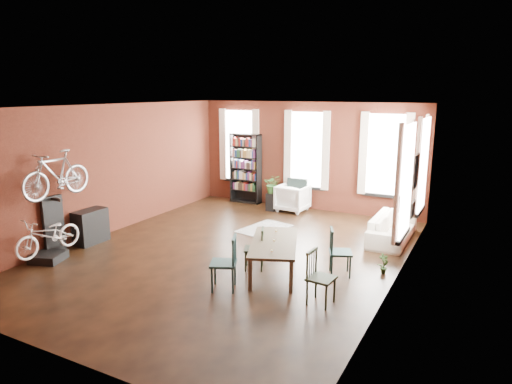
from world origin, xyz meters
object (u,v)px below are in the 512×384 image
Objects in this scene: dining_chair_c at (321,278)px; cream_sofa at (392,224)px; dining_chair_a at (223,263)px; console_table at (91,226)px; dining_chair_b at (254,249)px; plant_stand at (271,202)px; bookshelf at (246,168)px; dining_table at (274,257)px; bicycle_floor at (47,219)px; bike_trainer at (48,257)px; white_armchair at (293,197)px; dining_chair_d at (340,252)px.

dining_chair_c is 0.44× the size of cream_sofa.
console_table is at bearing -124.10° from dining_chair_a.
console_table is (-4.15, -0.37, -0.02)m from dining_chair_b.
bookshelf is at bearing 154.58° from plant_stand.
bookshelf reaches higher than console_table.
bookshelf reaches higher than dining_table.
bookshelf is at bearing 102.79° from dining_table.
bicycle_floor is at bearing -106.65° from dining_chair_a.
dining_chair_c reaches higher than dining_chair_b.
console_table is at bearing 119.33° from cream_sofa.
dining_chair_b is at bearing 146.40° from cream_sofa.
dining_chair_b is 0.92× the size of dining_chair_c.
bicycle_floor reaches higher than console_table.
bookshelf reaches higher than bike_trainer.
dining_chair_c is at bearing 174.76° from cream_sofa.
white_armchair reaches higher than plant_stand.
plant_stand is (-1.65, 5.37, -0.23)m from dining_chair_a.
dining_chair_b is at bearing -68.40° from plant_stand.
bookshelf is at bearing 22.87° from dining_chair_d.
white_armchair is 3.48m from cream_sofa.
dining_chair_d is (1.66, 1.62, -0.03)m from dining_chair_a.
console_table is at bearing -117.92° from plant_stand.
dining_chair_b is 1.91m from dining_chair_c.
bicycle_floor is (0.14, -1.24, 0.53)m from console_table.
dining_chair_d is (1.62, 0.52, 0.04)m from dining_chair_b.
plant_stand reaches higher than bike_trainer.
dining_table is at bearing -55.55° from bookshelf.
bike_trainer is at bearing 127.94° from cream_sofa.
dining_chair_a reaches higher than cream_sofa.
dining_chair_b is (-0.44, -0.01, 0.10)m from dining_table.
dining_chair_b is at bearing 68.80° from dining_chair_c.
cream_sofa is at bearing 29.33° from console_table.
dining_chair_a is 1.77m from dining_chair_c.
console_table reaches higher than dining_table.
dining_chair_b reaches higher than bike_trainer.
bicycle_floor reaches higher than plant_stand.
dining_chair_b is 0.97× the size of white_armchair.
bookshelf is 1.91m from white_armchair.
dining_chair_a is 4.02m from bicycle_floor.
bicycle_floor reaches higher than white_armchair.
bookshelf reaches higher than dining_chair_b.
dining_chair_b is 5.66m from bookshelf.
dining_chair_c is (1.28, -0.84, 0.14)m from dining_table.
white_armchair is 0.42× the size of cream_sofa.
cream_sofa is 3.88× the size of plant_stand.
console_table is at bearing 61.26° from white_armchair.
plant_stand is at bearing 68.30° from bike_trainer.
plant_stand is (-0.58, -0.25, -0.17)m from white_armchair.
plant_stand is (-3.77, 1.14, -0.14)m from cream_sofa.
cream_sofa is 7.73m from bicycle_floor.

